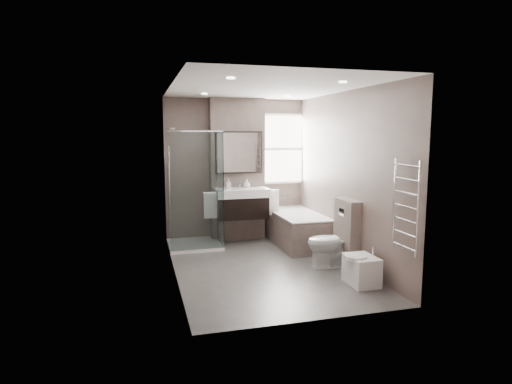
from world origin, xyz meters
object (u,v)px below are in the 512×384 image
object	(u,v)px
bathtub	(297,227)
bidet	(361,270)
toilet	(332,242)
vanity	(242,203)

from	to	relation	value
bathtub	bidet	xyz separation A→B (m)	(0.09, -2.14, -0.12)
toilet	bidet	size ratio (longest dim) A/B	1.50
vanity	bidet	bearing A→B (deg)	-67.66
vanity	bidet	xyz separation A→B (m)	(1.01, -2.47, -0.54)
toilet	bidet	world-z (taller)	toilet
bathtub	toilet	bearing A→B (deg)	-88.09
vanity	toilet	distance (m)	1.97
bathtub	bidet	size ratio (longest dim) A/B	3.24
toilet	bathtub	bearing A→B (deg)	-171.08
bathtub	bidet	bearing A→B (deg)	-87.61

